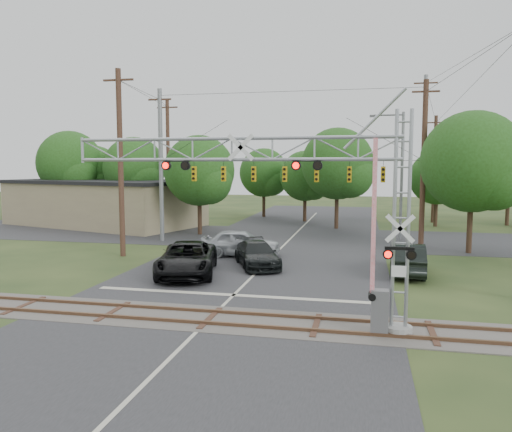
% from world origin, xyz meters
% --- Properties ---
extents(ground, '(160.00, 160.00, 0.00)m').
position_xyz_m(ground, '(0.00, 0.00, 0.00)').
color(ground, '#273B1B').
rests_on(ground, ground).
extents(road_main, '(14.00, 90.00, 0.02)m').
position_xyz_m(road_main, '(0.00, 10.00, 0.01)').
color(road_main, '#2C2C2F').
rests_on(road_main, ground).
extents(road_cross, '(90.00, 12.00, 0.02)m').
position_xyz_m(road_cross, '(0.00, 24.00, 0.01)').
color(road_cross, '#2C2C2F').
rests_on(road_cross, ground).
extents(railroad_track, '(90.00, 3.20, 0.17)m').
position_xyz_m(railroad_track, '(0.00, 2.00, 0.03)').
color(railroad_track, '#524D47').
rests_on(railroad_track, ground).
extents(crossing_gantry, '(12.31, 0.98, 7.65)m').
position_xyz_m(crossing_gantry, '(3.26, 1.64, 4.78)').
color(crossing_gantry, gray).
rests_on(crossing_gantry, ground).
extents(traffic_signal_span, '(19.34, 0.36, 11.50)m').
position_xyz_m(traffic_signal_span, '(0.88, 20.00, 5.63)').
color(traffic_signal_span, gray).
rests_on(traffic_signal_span, ground).
extents(pickup_black, '(4.24, 6.71, 1.73)m').
position_xyz_m(pickup_black, '(-3.50, 9.10, 0.86)').
color(pickup_black, black).
rests_on(pickup_black, ground).
extents(car_dark, '(3.87, 5.38, 1.45)m').
position_xyz_m(car_dark, '(-0.32, 11.95, 0.72)').
color(car_dark, black).
rests_on(car_dark, ground).
extents(sedan_silver, '(5.24, 2.57, 1.72)m').
position_xyz_m(sedan_silver, '(-2.04, 15.05, 0.86)').
color(sedan_silver, '#ABAEB3').
rests_on(sedan_silver, ground).
extents(suv_dark, '(2.02, 5.13, 1.66)m').
position_xyz_m(suv_dark, '(7.94, 11.81, 0.83)').
color(suv_dark, black).
rests_on(suv_dark, ground).
extents(commercial_building, '(20.71, 14.58, 4.38)m').
position_xyz_m(commercial_building, '(-19.16, 28.62, 2.20)').
color(commercial_building, '#8B7C5C').
rests_on(commercial_building, ground).
extents(streetlight, '(2.63, 0.27, 9.85)m').
position_xyz_m(streetlight, '(8.22, 24.47, 5.51)').
color(streetlight, gray).
rests_on(streetlight, ground).
extents(utility_poles, '(26.95, 30.21, 13.58)m').
position_xyz_m(utility_poles, '(2.93, 23.28, 6.20)').
color(utility_poles, '#3F281D').
rests_on(utility_poles, ground).
extents(treeline, '(53.25, 26.13, 9.81)m').
position_xyz_m(treeline, '(-0.08, 31.24, 5.57)').
color(treeline, '#3B281B').
rests_on(treeline, ground).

